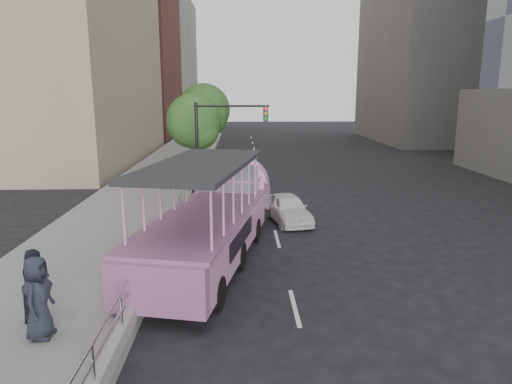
{
  "coord_description": "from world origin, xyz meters",
  "views": [
    {
      "loc": [
        -0.45,
        -13.4,
        5.72
      ],
      "look_at": [
        0.09,
        2.22,
        2.31
      ],
      "focal_mm": 32.0,
      "sensor_mm": 36.0,
      "label": 1
    }
  ],
  "objects_px": {
    "pedestrian_far": "(38,298)",
    "parking_sign": "(192,170)",
    "traffic_signal": "(218,133)",
    "duck_boat": "(214,219)",
    "car": "(288,208)",
    "street_tree_near": "(195,123)",
    "street_tree_far": "(205,112)",
    "pedestrian_mid": "(37,284)"
  },
  "relations": [
    {
      "from": "pedestrian_far",
      "to": "parking_sign",
      "type": "relative_size",
      "value": 0.64
    },
    {
      "from": "traffic_signal",
      "to": "car",
      "type": "bearing_deg",
      "value": -60.86
    },
    {
      "from": "duck_boat",
      "to": "pedestrian_mid",
      "type": "height_order",
      "value": "duck_boat"
    },
    {
      "from": "duck_boat",
      "to": "street_tree_far",
      "type": "xyz_separation_m",
      "value": [
        -1.72,
        19.66,
        2.98
      ]
    },
    {
      "from": "pedestrian_mid",
      "to": "street_tree_near",
      "type": "relative_size",
      "value": 0.31
    },
    {
      "from": "pedestrian_far",
      "to": "traffic_signal",
      "type": "bearing_deg",
      "value": -9.54
    },
    {
      "from": "pedestrian_far",
      "to": "street_tree_far",
      "type": "relative_size",
      "value": 0.3
    },
    {
      "from": "car",
      "to": "parking_sign",
      "type": "xyz_separation_m",
      "value": [
        -4.57,
        3.16,
        1.24
      ]
    },
    {
      "from": "parking_sign",
      "to": "traffic_signal",
      "type": "xyz_separation_m",
      "value": [
        1.19,
        2.91,
        1.63
      ]
    },
    {
      "from": "pedestrian_far",
      "to": "street_tree_near",
      "type": "bearing_deg",
      "value": -3.05
    },
    {
      "from": "car",
      "to": "traffic_signal",
      "type": "height_order",
      "value": "traffic_signal"
    },
    {
      "from": "parking_sign",
      "to": "traffic_signal",
      "type": "height_order",
      "value": "traffic_signal"
    },
    {
      "from": "pedestrian_far",
      "to": "traffic_signal",
      "type": "height_order",
      "value": "traffic_signal"
    },
    {
      "from": "parking_sign",
      "to": "traffic_signal",
      "type": "relative_size",
      "value": 0.58
    },
    {
      "from": "pedestrian_far",
      "to": "street_tree_near",
      "type": "xyz_separation_m",
      "value": [
        1.68,
        19.75,
        2.56
      ]
    },
    {
      "from": "duck_boat",
      "to": "pedestrian_mid",
      "type": "relative_size",
      "value": 6.23
    },
    {
      "from": "car",
      "to": "traffic_signal",
      "type": "bearing_deg",
      "value": 107.31
    },
    {
      "from": "pedestrian_far",
      "to": "duck_boat",
      "type": "bearing_deg",
      "value": -28.77
    },
    {
      "from": "car",
      "to": "traffic_signal",
      "type": "xyz_separation_m",
      "value": [
        -3.39,
        6.07,
        2.86
      ]
    },
    {
      "from": "car",
      "to": "street_tree_near",
      "type": "height_order",
      "value": "street_tree_near"
    },
    {
      "from": "parking_sign",
      "to": "street_tree_far",
      "type": "bearing_deg",
      "value": 90.97
    },
    {
      "from": "pedestrian_mid",
      "to": "duck_boat",
      "type": "bearing_deg",
      "value": -27.17
    },
    {
      "from": "duck_boat",
      "to": "parking_sign",
      "type": "bearing_deg",
      "value": 101.63
    },
    {
      "from": "street_tree_far",
      "to": "pedestrian_mid",
      "type": "bearing_deg",
      "value": -95.28
    },
    {
      "from": "traffic_signal",
      "to": "pedestrian_far",
      "type": "bearing_deg",
      "value": -101.36
    },
    {
      "from": "duck_boat",
      "to": "pedestrian_mid",
      "type": "distance_m",
      "value": 6.56
    },
    {
      "from": "duck_boat",
      "to": "car",
      "type": "distance_m",
      "value": 5.21
    },
    {
      "from": "car",
      "to": "parking_sign",
      "type": "bearing_deg",
      "value": 133.51
    },
    {
      "from": "duck_boat",
      "to": "traffic_signal",
      "type": "xyz_separation_m",
      "value": [
        -0.32,
        10.23,
        2.17
      ]
    },
    {
      "from": "pedestrian_far",
      "to": "street_tree_near",
      "type": "relative_size",
      "value": 0.34
    },
    {
      "from": "pedestrian_far",
      "to": "street_tree_far",
      "type": "distance_m",
      "value": 26.0
    },
    {
      "from": "duck_boat",
      "to": "car",
      "type": "height_order",
      "value": "duck_boat"
    },
    {
      "from": "car",
      "to": "pedestrian_mid",
      "type": "relative_size",
      "value": 2.09
    },
    {
      "from": "duck_boat",
      "to": "parking_sign",
      "type": "distance_m",
      "value": 7.49
    },
    {
      "from": "car",
      "to": "pedestrian_far",
      "type": "xyz_separation_m",
      "value": [
        -6.67,
        -10.25,
        0.63
      ]
    },
    {
      "from": "street_tree_far",
      "to": "street_tree_near",
      "type": "bearing_deg",
      "value": -91.91
    },
    {
      "from": "car",
      "to": "street_tree_far",
      "type": "height_order",
      "value": "street_tree_far"
    },
    {
      "from": "car",
      "to": "street_tree_near",
      "type": "relative_size",
      "value": 0.65
    },
    {
      "from": "street_tree_near",
      "to": "street_tree_far",
      "type": "bearing_deg",
      "value": 88.09
    },
    {
      "from": "duck_boat",
      "to": "car",
      "type": "relative_size",
      "value": 2.98
    },
    {
      "from": "pedestrian_far",
      "to": "car",
      "type": "bearing_deg",
      "value": -31.23
    },
    {
      "from": "pedestrian_mid",
      "to": "street_tree_far",
      "type": "xyz_separation_m",
      "value": [
        2.3,
        24.85,
        3.12
      ]
    }
  ]
}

